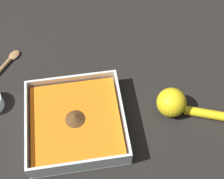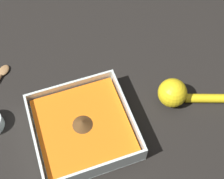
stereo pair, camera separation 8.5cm
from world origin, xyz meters
name	(u,v)px [view 1 (the left image)]	position (x,y,z in m)	size (l,w,h in m)	color
ground_plane	(73,114)	(0.00, 0.00, 0.00)	(4.00, 4.00, 0.00)	black
square_dish	(76,122)	(-0.01, 0.04, 0.02)	(0.25, 0.25, 0.06)	silver
lemon_squeezer	(178,104)	(-0.28, 0.03, 0.04)	(0.22, 0.11, 0.08)	yellow
wooden_spoon	(0,71)	(0.20, -0.17, 0.01)	(0.14, 0.17, 0.01)	olive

